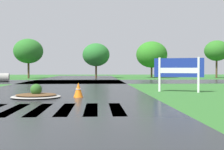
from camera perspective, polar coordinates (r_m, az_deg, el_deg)
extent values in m
cube|color=#232628|center=(15.21, -12.44, -4.06)|extent=(10.44, 80.00, 0.01)
cube|color=#232628|center=(30.09, -7.78, -1.38)|extent=(90.00, 9.40, 0.01)
cube|color=white|center=(10.14, -19.93, -6.82)|extent=(0.45, 3.14, 0.01)
cube|color=white|center=(9.92, -14.91, -6.97)|extent=(0.45, 3.14, 0.01)
cube|color=white|center=(9.77, -9.69, -7.06)|extent=(0.45, 3.14, 0.01)
cube|color=white|center=(9.71, -4.37, -7.10)|extent=(0.45, 3.14, 0.01)
cube|color=white|center=(9.73, 0.97, -7.08)|extent=(0.45, 3.14, 0.01)
cube|color=white|center=(17.05, 17.64, 0.05)|extent=(0.16, 0.16, 2.12)
cube|color=white|center=(17.24, 9.91, 0.10)|extent=(0.16, 0.16, 2.12)
cube|color=navy|center=(17.10, 13.76, 1.52)|extent=(2.79, 1.16, 1.16)
cube|color=white|center=(17.10, 13.76, 0.93)|extent=(2.13, 0.91, 0.33)
ellipsoid|color=#9E9B93|center=(13.94, -15.58, -4.34)|extent=(2.41, 2.29, 0.12)
ellipsoid|color=brown|center=(13.93, -15.59, -3.97)|extent=(1.97, 1.87, 0.10)
sphere|color=#2D6023|center=(13.91, -15.59, -2.95)|extent=(0.56, 0.56, 0.56)
cylinder|color=#9E9B93|center=(31.59, -22.01, -0.50)|extent=(1.56, 1.17, 0.93)
cone|color=orange|center=(13.67, -7.05, -3.10)|extent=(0.48, 0.48, 0.74)
torus|color=white|center=(13.67, -7.05, -2.95)|extent=(0.29, 0.29, 0.04)
cube|color=orange|center=(13.70, -7.05, -4.59)|extent=(0.36, 0.36, 0.03)
cylinder|color=#4C3823|center=(41.32, -17.07, 1.04)|extent=(0.28, 0.28, 2.50)
ellipsoid|color=#296C25|center=(41.40, -17.10, 4.81)|extent=(4.20, 4.20, 3.57)
cylinder|color=#4C3823|center=(40.86, -3.35, 0.81)|extent=(0.28, 0.28, 2.08)
ellipsoid|color=#286E2B|center=(40.91, -3.35, 4.25)|extent=(4.05, 4.05, 3.44)
cylinder|color=#4C3823|center=(42.75, 8.29, 0.72)|extent=(0.28, 0.28, 1.93)
ellipsoid|color=#2C771F|center=(42.80, 8.30, 4.26)|extent=(4.80, 4.80, 4.08)
cylinder|color=#4C3823|center=(44.12, 21.03, 1.27)|extent=(0.28, 0.28, 2.87)
ellipsoid|color=#2B6D21|center=(44.21, 21.06, 4.78)|extent=(3.64, 3.64, 3.10)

